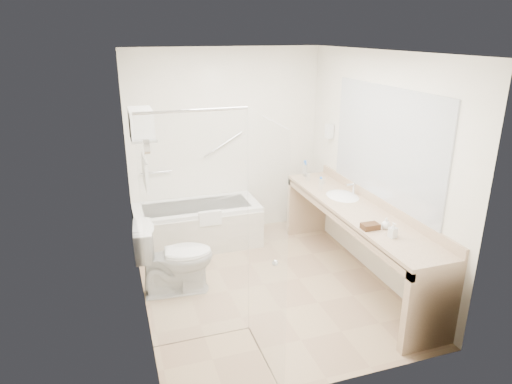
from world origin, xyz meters
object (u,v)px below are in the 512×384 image
object	(u,v)px
bathtub	(198,225)
amenity_basket	(370,226)
vanity_counter	(356,226)
water_bottle_left	(321,185)
toilet	(175,258)

from	to	relation	value
bathtub	amenity_basket	bearing A→B (deg)	-54.71
vanity_counter	amenity_basket	distance (m)	0.60
vanity_counter	amenity_basket	world-z (taller)	vanity_counter
water_bottle_left	bathtub	bearing A→B (deg)	151.82
vanity_counter	amenity_basket	size ratio (longest dim) A/B	15.96
vanity_counter	toilet	bearing A→B (deg)	170.48
bathtub	water_bottle_left	world-z (taller)	water_bottle_left
vanity_counter	toilet	size ratio (longest dim) A/B	3.29
bathtub	vanity_counter	distance (m)	2.09
toilet	bathtub	bearing A→B (deg)	-18.55
vanity_counter	amenity_basket	xyz separation A→B (m)	(-0.17, -0.53, 0.24)
amenity_basket	water_bottle_left	distance (m)	1.17
toilet	water_bottle_left	world-z (taller)	water_bottle_left
toilet	amenity_basket	xyz separation A→B (m)	(1.81, -0.86, 0.48)
vanity_counter	toilet	world-z (taller)	vanity_counter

